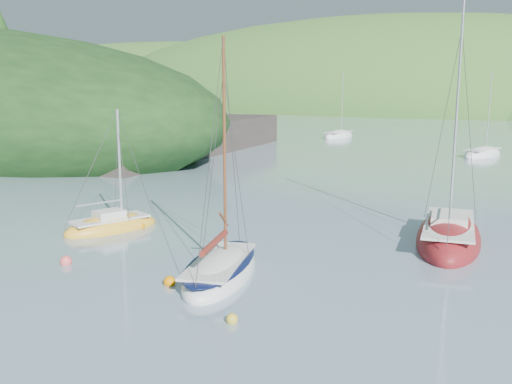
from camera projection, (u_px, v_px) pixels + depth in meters
The scene contains 7 objects.
ground at pixel (160, 308), 19.22m from camera, with size 700.00×700.00×0.00m, color gray.
daysailer_white at pixel (220, 271), 22.41m from camera, with size 4.51×6.88×9.93m.
sloop_red at pixel (448, 238), 27.17m from camera, with size 4.86×8.99×12.63m.
sailboat_yellow at pixel (111, 227), 29.59m from camera, with size 3.38×5.49×6.81m.
distant_sloop_a at pixel (482, 155), 60.13m from camera, with size 3.85×7.12×9.64m.
distant_sloop_c at pixel (339, 136), 81.65m from camera, with size 2.75×7.21×10.18m.
mooring_buoys at pixel (219, 271), 22.66m from camera, with size 20.61×8.24×0.50m.
Camera 1 is at (12.67, -13.41, 7.42)m, focal length 40.00 mm.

